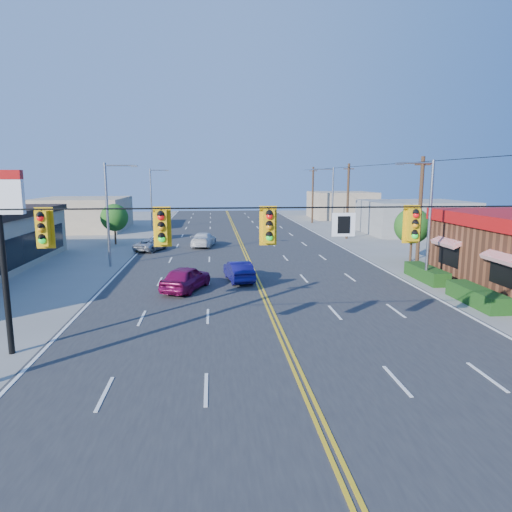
{
  "coord_description": "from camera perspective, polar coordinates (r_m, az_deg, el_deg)",
  "views": [
    {
      "loc": [
        -2.96,
        -14.1,
        6.95
      ],
      "look_at": [
        -0.34,
        13.04,
        2.2
      ],
      "focal_mm": 32.0,
      "sensor_mm": 36.0,
      "label": 1
    }
  ],
  "objects": [
    {
      "name": "utility_pole_far",
      "position": [
        69.82,
        7.1,
        7.56
      ],
      "size": [
        0.28,
        0.28,
        8.4
      ],
      "primitive_type": "cylinder",
      "color": "#47301E",
      "rests_on": "ground"
    },
    {
      "name": "car_silver",
      "position": [
        44.1,
        -12.94,
        1.31
      ],
      "size": [
        3.31,
        4.48,
        1.13
      ],
      "primitive_type": "imported",
      "rotation": [
        0.0,
        0.0,
        2.74
      ],
      "color": "#A2A2A7",
      "rests_on": "ground"
    },
    {
      "name": "signal_span",
      "position": [
        14.53,
        5.82,
        1.65
      ],
      "size": [
        24.32,
        0.34,
        9.0
      ],
      "color": "#47301E",
      "rests_on": "ground"
    },
    {
      "name": "bld_east_far",
      "position": [
        79.35,
        10.64,
        6.29
      ],
      "size": [
        10.0,
        10.0,
        4.4
      ],
      "primitive_type": "cube",
      "color": "tan",
      "rests_on": "ground"
    },
    {
      "name": "utility_pole_near",
      "position": [
        35.61,
        19.79,
        4.87
      ],
      "size": [
        0.28,
        0.28,
        8.4
      ],
      "primitive_type": "cylinder",
      "color": "#47301E",
      "rests_on": "ground"
    },
    {
      "name": "bld_west_far",
      "position": [
        64.58,
        -20.87,
        4.94
      ],
      "size": [
        11.0,
        12.0,
        4.2
      ],
      "primitive_type": "cube",
      "color": "tan",
      "rests_on": "ground"
    },
    {
      "name": "pizza_hut_sign",
      "position": [
        19.89,
        -29.39,
        3.51
      ],
      "size": [
        1.9,
        0.3,
        6.85
      ],
      "color": "black",
      "rests_on": "ground"
    },
    {
      "name": "tree_west",
      "position": [
        49.31,
        -17.29,
        4.61
      ],
      "size": [
        2.8,
        2.8,
        4.2
      ],
      "color": "#47301E",
      "rests_on": "ground"
    },
    {
      "name": "streetlight_se",
      "position": [
        31.38,
        20.58,
        4.8
      ],
      "size": [
        2.55,
        0.25,
        8.0
      ],
      "color": "gray",
      "rests_on": "ground"
    },
    {
      "name": "utility_pole_mid",
      "position": [
        52.42,
        11.39,
        6.69
      ],
      "size": [
        0.28,
        0.28,
        8.4
      ],
      "primitive_type": "cylinder",
      "color": "#47301E",
      "rests_on": "ground"
    },
    {
      "name": "car_magenta",
      "position": [
        28.35,
        -8.75,
        -2.85
      ],
      "size": [
        3.31,
        4.81,
        1.52
      ],
      "primitive_type": "imported",
      "rotation": [
        0.0,
        0.0,
        2.77
      ],
      "color": "maroon",
      "rests_on": "ground"
    },
    {
      "name": "streetlight_ne",
      "position": [
        53.94,
        9.35,
        7.17
      ],
      "size": [
        2.55,
        0.25,
        8.0
      ],
      "color": "gray",
      "rests_on": "ground"
    },
    {
      "name": "ground",
      "position": [
        16.0,
        5.94,
        -15.93
      ],
      "size": [
        160.0,
        160.0,
        0.0
      ],
      "primitive_type": "plane",
      "color": "gray",
      "rests_on": "ground"
    },
    {
      "name": "tree_kfc_rear",
      "position": [
        39.88,
        18.94,
        3.57
      ],
      "size": [
        2.94,
        2.94,
        4.41
      ],
      "color": "#47301E",
      "rests_on": "ground"
    },
    {
      "name": "bld_east_mid",
      "position": [
        59.78,
        19.26,
        4.59
      ],
      "size": [
        12.0,
        10.0,
        4.0
      ],
      "primitive_type": "cube",
      "color": "gray",
      "rests_on": "ground"
    },
    {
      "name": "streetlight_sw",
      "position": [
        37.02,
        -17.8,
        5.64
      ],
      "size": [
        2.55,
        0.25,
        8.0
      ],
      "color": "gray",
      "rests_on": "ground"
    },
    {
      "name": "car_blue",
      "position": [
        30.57,
        -2.17,
        -1.97
      ],
      "size": [
        2.0,
        4.26,
        1.35
      ],
      "primitive_type": "imported",
      "rotation": [
        0.0,
        0.0,
        3.29
      ],
      "color": "#110F58",
      "rests_on": "ground"
    },
    {
      "name": "car_white",
      "position": [
        45.97,
        -6.56,
        2.0
      ],
      "size": [
        2.74,
        5.07,
        1.4
      ],
      "primitive_type": "imported",
      "rotation": [
        0.0,
        0.0,
        2.97
      ],
      "color": "silver",
      "rests_on": "ground"
    },
    {
      "name": "streetlight_nw",
      "position": [
        62.64,
        -12.79,
        7.42
      ],
      "size": [
        2.55,
        0.25,
        8.0
      ],
      "color": "gray",
      "rests_on": "ground"
    },
    {
      "name": "road",
      "position": [
        34.92,
        -0.54,
        -1.55
      ],
      "size": [
        20.0,
        120.0,
        0.06
      ],
      "primitive_type": "cube",
      "color": "#2D2D30",
      "rests_on": "ground"
    }
  ]
}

